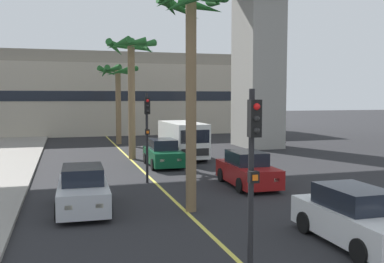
% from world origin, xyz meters
% --- Properties ---
extents(lane_stripe_center, '(0.14, 56.00, 0.01)m').
position_xyz_m(lane_stripe_center, '(0.00, 24.00, 0.00)').
color(lane_stripe_center, '#DBCC4C').
rests_on(lane_stripe_center, ground).
extents(pier_building_backdrop, '(36.17, 8.04, 8.59)m').
position_xyz_m(pier_building_backdrop, '(0.00, 48.95, 4.23)').
color(pier_building_backdrop, '#BCB29E').
rests_on(pier_building_backdrop, ground).
extents(car_queue_front, '(1.89, 4.13, 1.56)m').
position_xyz_m(car_queue_front, '(1.43, 24.90, 0.72)').
color(car_queue_front, '#0C4728').
rests_on(car_queue_front, ground).
extents(car_queue_second, '(1.92, 4.14, 1.56)m').
position_xyz_m(car_queue_second, '(-3.45, 16.00, 0.72)').
color(car_queue_second, '#B7BABF').
rests_on(car_queue_second, ground).
extents(car_queue_third, '(1.84, 4.10, 1.56)m').
position_xyz_m(car_queue_third, '(3.55, 10.21, 0.72)').
color(car_queue_third, white).
rests_on(car_queue_third, ground).
extents(car_queue_fourth, '(1.94, 4.15, 1.56)m').
position_xyz_m(car_queue_fourth, '(3.85, 18.29, 0.72)').
color(car_queue_fourth, maroon).
rests_on(car_queue_fourth, ground).
extents(delivery_van, '(2.27, 5.30, 2.36)m').
position_xyz_m(delivery_van, '(3.30, 27.49, 1.29)').
color(delivery_van, silver).
rests_on(delivery_van, ground).
extents(traffic_light_median_near, '(0.24, 0.37, 4.20)m').
position_xyz_m(traffic_light_median_near, '(-0.34, 8.38, 2.71)').
color(traffic_light_median_near, black).
rests_on(traffic_light_median_near, ground).
extents(traffic_light_median_far, '(0.24, 0.37, 4.20)m').
position_xyz_m(traffic_light_median_far, '(-0.36, 20.18, 2.71)').
color(traffic_light_median_far, black).
rests_on(traffic_light_median_far, ground).
extents(palm_tree_near_median, '(2.74, 2.76, 7.80)m').
position_xyz_m(palm_tree_near_median, '(0.20, 14.79, 6.21)').
color(palm_tree_near_median, brown).
rests_on(palm_tree_near_median, ground).
extents(palm_tree_mid_median, '(3.33, 3.35, 7.75)m').
position_xyz_m(palm_tree_mid_median, '(0.13, 28.33, 6.06)').
color(palm_tree_mid_median, brown).
rests_on(palm_tree_mid_median, ground).
extents(palm_tree_far_median, '(3.47, 3.50, 6.69)m').
position_xyz_m(palm_tree_far_median, '(0.37, 37.43, 5.34)').
color(palm_tree_far_median, brown).
rests_on(palm_tree_far_median, ground).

